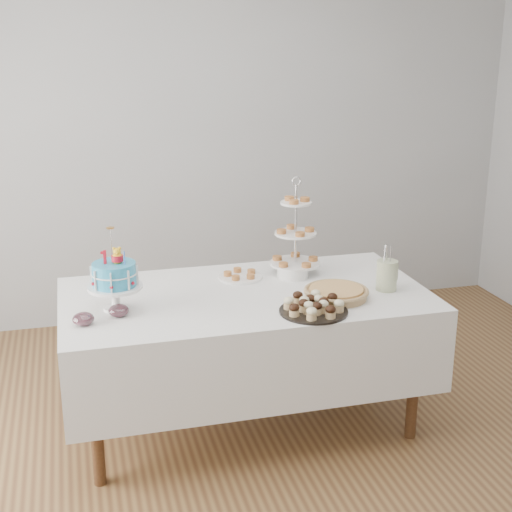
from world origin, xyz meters
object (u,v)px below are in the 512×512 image
object	(u,v)px
table	(246,333)
jam_bowl_b	(83,319)
pastry_plate	(241,275)
jam_bowl_a	(119,311)
cupcake_tray	(314,305)
utensil_pitcher	(387,274)
pie	(336,292)
plate_stack	(293,271)
tiered_stand	(296,234)
birthday_cake	(115,288)

from	to	relation	value
table	jam_bowl_b	distance (m)	0.90
pastry_plate	jam_bowl_a	size ratio (longest dim) A/B	2.48
cupcake_tray	utensil_pitcher	distance (m)	0.53
pie	pastry_plate	bearing A→B (deg)	132.95
table	cupcake_tray	distance (m)	0.51
plate_stack	pastry_plate	size ratio (longest dim) A/B	0.71
tiered_stand	plate_stack	xyz separation A→B (m)	(-0.03, -0.06, -0.20)
jam_bowl_b	pie	bearing A→B (deg)	1.35
pastry_plate	jam_bowl_b	bearing A→B (deg)	-152.03
jam_bowl_a	jam_bowl_b	world-z (taller)	jam_bowl_b
jam_bowl_a	jam_bowl_b	xyz separation A→B (m)	(-0.17, -0.07, 0.00)
birthday_cake	pie	distance (m)	1.12
tiered_stand	jam_bowl_b	xyz separation A→B (m)	(-1.19, -0.46, -0.21)
pie	tiered_stand	size ratio (longest dim) A/B	0.60
pie	pastry_plate	xyz separation A→B (m)	(-0.40, 0.43, -0.01)
cupcake_tray	plate_stack	world-z (taller)	cupcake_tray
table	jam_bowl_a	distance (m)	0.73
birthday_cake	utensil_pitcher	xyz separation A→B (m)	(1.42, -0.08, -0.02)
utensil_pitcher	pastry_plate	bearing A→B (deg)	155.43
tiered_stand	jam_bowl_b	size ratio (longest dim) A/B	5.49
birthday_cake	pie	world-z (taller)	birthday_cake
pie	utensil_pitcher	distance (m)	0.31
pie	pastry_plate	size ratio (longest dim) A/B	1.36
table	plate_stack	distance (m)	0.45
plate_stack	birthday_cake	bearing A→B (deg)	-166.10
plate_stack	jam_bowl_b	bearing A→B (deg)	-160.82
tiered_stand	pie	bearing A→B (deg)	-78.97
table	utensil_pitcher	xyz separation A→B (m)	(0.74, -0.14, 0.32)
jam_bowl_a	table	bearing A→B (deg)	12.67
pastry_plate	plate_stack	bearing A→B (deg)	-11.89
table	utensil_pitcher	size ratio (longest dim) A/B	7.72
table	pie	distance (m)	0.54
table	jam_bowl_a	xyz separation A→B (m)	(-0.67, -0.15, 0.26)
plate_stack	utensil_pitcher	xyz separation A→B (m)	(0.42, -0.33, 0.05)
table	tiered_stand	bearing A→B (deg)	34.69
table	tiered_stand	world-z (taller)	tiered_stand
plate_stack	jam_bowl_a	world-z (taller)	plate_stack
jam_bowl_b	jam_bowl_a	bearing A→B (deg)	21.85
jam_bowl_a	jam_bowl_b	distance (m)	0.18
birthday_cake	cupcake_tray	distance (m)	0.98
pie	tiered_stand	bearing A→B (deg)	101.03
birthday_cake	jam_bowl_a	size ratio (longest dim) A/B	4.14
pastry_plate	tiered_stand	bearing A→B (deg)	-0.13
plate_stack	tiered_stand	bearing A→B (deg)	61.27
pastry_plate	jam_bowl_b	world-z (taller)	jam_bowl_b
pie	plate_stack	world-z (taller)	plate_stack
cupcake_tray	pastry_plate	distance (m)	0.64
utensil_pitcher	pie	bearing A→B (deg)	-167.02
table	birthday_cake	xyz separation A→B (m)	(-0.68, -0.06, 0.34)
cupcake_tray	tiered_stand	bearing A→B (deg)	80.89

